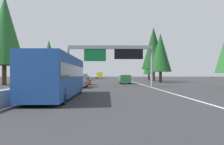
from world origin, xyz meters
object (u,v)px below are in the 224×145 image
at_px(conifer_right_near, 160,53).
at_px(conifer_right_mid, 154,48).
at_px(sedan_mid_center, 123,80).
at_px(bus_mid_left, 59,75).
at_px(minivan_mid_right, 125,79).
at_px(oncoming_near, 85,77).
at_px(box_truck_near_right, 100,75).
at_px(conifer_left_mid, 49,56).
at_px(sedan_far_left, 85,81).
at_px(sign_gantry_overhead, 111,54).
at_px(conifer_right_far, 149,64).
at_px(conifer_left_near, 4,30).
at_px(pickup_distant_b, 80,81).

bearing_deg(conifer_right_near, conifer_right_mid, -4.42).
relative_size(sedan_mid_center, conifer_right_mid, 0.29).
xyz_separation_m(bus_mid_left, conifer_right_near, (33.57, -15.45, 4.96)).
distance_m(minivan_mid_right, oncoming_near, 43.74).
distance_m(box_truck_near_right, conifer_right_mid, 49.12).
bearing_deg(oncoming_near, conifer_left_mid, -44.04).
xyz_separation_m(sedan_far_left, conifer_right_near, (11.08, -15.67, 6.00)).
distance_m(box_truck_near_right, oncoming_near, 23.54).
bearing_deg(conifer_right_near, sign_gantry_overhead, 147.07).
relative_size(conifer_right_far, conifer_left_near, 0.54).
relative_size(pickup_distant_b, sedan_far_left, 1.27).
xyz_separation_m(oncoming_near, conifer_left_mid, (-11.07, 10.70, 7.04)).
height_order(bus_mid_left, sedan_far_left, bus_mid_left).
relative_size(minivan_mid_right, sedan_far_left, 1.14).
relative_size(bus_mid_left, pickup_distant_b, 2.05).
height_order(sign_gantry_overhead, bus_mid_left, sign_gantry_overhead).
distance_m(bus_mid_left, conifer_left_mid, 60.10).
bearing_deg(sedan_mid_center, pickup_distant_b, 159.21).
relative_size(box_truck_near_right, sedan_far_left, 1.93).
bearing_deg(minivan_mid_right, sign_gantry_overhead, 165.16).
relative_size(conifer_right_far, conifer_left_mid, 0.64).
distance_m(pickup_distant_b, oncoming_near, 54.60).
bearing_deg(pickup_distant_b, sedan_far_left, 0.50).
xyz_separation_m(minivan_mid_right, oncoming_near, (42.13, 11.76, -0.04)).
xyz_separation_m(box_truck_near_right, sedan_far_left, (-69.40, 0.10, -0.93)).
height_order(bus_mid_left, conifer_right_mid, conifer_right_mid).
height_order(sedan_mid_center, box_truck_near_right, box_truck_near_right).
distance_m(sign_gantry_overhead, conifer_left_mid, 46.01).
bearing_deg(oncoming_near, minivan_mid_right, 15.60).
distance_m(bus_mid_left, sedan_mid_center, 34.07).
bearing_deg(box_truck_near_right, conifer_left_mid, 155.82).
bearing_deg(pickup_distant_b, sedan_mid_center, -20.79).
xyz_separation_m(minivan_mid_right, conifer_left_mid, (31.06, 22.46, 7.00)).
distance_m(box_truck_near_right, minivan_mid_right, 65.60).
bearing_deg(sign_gantry_overhead, conifer_right_far, -17.45).
bearing_deg(conifer_right_mid, pickup_distant_b, 152.50).
bearing_deg(conifer_right_far, bus_mid_left, 163.34).
bearing_deg(conifer_right_mid, bus_mid_left, 160.44).
distance_m(bus_mid_left, conifer_right_mid, 49.64).
distance_m(pickup_distant_b, conifer_left_mid, 46.50).
height_order(box_truck_near_right, conifer_right_near, conifer_right_near).
bearing_deg(conifer_right_far, conifer_right_near, 176.17).
relative_size(pickup_distant_b, conifer_right_far, 0.67).
relative_size(minivan_mid_right, oncoming_near, 0.89).
bearing_deg(minivan_mid_right, conifer_left_near, 99.83).
bearing_deg(bus_mid_left, conifer_left_mid, 14.97).
bearing_deg(sign_gantry_overhead, box_truck_near_right, 3.32).
bearing_deg(pickup_distant_b, conifer_right_far, -22.01).
xyz_separation_m(bus_mid_left, sedan_far_left, (22.49, 0.22, -1.03)).
bearing_deg(bus_mid_left, sedan_mid_center, -11.92).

